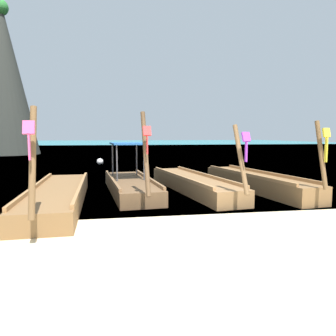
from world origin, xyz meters
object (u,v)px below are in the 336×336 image
Objects in this scene: longtail_boat_red_ribbon at (130,184)px; mooring_buoy_near at (100,162)px; longtail_boat_pink_ribbon at (58,196)px; karst_rock at (1,82)px; longtail_boat_yellow_ribbon at (256,182)px; longtail_boat_violet_ribbon at (192,184)px.

longtail_boat_red_ribbon is 13.32× the size of mooring_buoy_near.
karst_rock is (-9.66, 26.42, 7.15)m from longtail_boat_pink_ribbon.
mooring_buoy_near is (10.32, -13.91, -7.19)m from karst_rock.
longtail_boat_yellow_ribbon is at bearing -2.36° from longtail_boat_red_ribbon.
longtail_boat_pink_ribbon reaches higher than longtail_boat_violet_ribbon.
longtail_boat_pink_ribbon reaches higher than longtail_boat_yellow_ribbon.
longtail_boat_violet_ribbon is at bearing 173.59° from longtail_boat_yellow_ribbon.
karst_rock is (-11.79, 24.93, 7.10)m from longtail_boat_red_ribbon.
longtail_boat_violet_ribbon is at bearing -71.46° from mooring_buoy_near.
karst_rock is at bearing 115.31° from longtail_boat_red_ribbon.
mooring_buoy_near is at bearing 108.54° from longtail_boat_violet_ribbon.
longtail_boat_red_ribbon is at bearing 177.64° from longtail_boat_yellow_ribbon.
longtail_boat_pink_ribbon is 0.99× the size of longtail_boat_violet_ribbon.
karst_rock reaches higher than longtail_boat_red_ribbon.
longtail_boat_red_ribbon is at bearing -64.69° from karst_rock.
longtail_boat_yellow_ribbon is (2.30, -0.26, 0.03)m from longtail_boat_violet_ribbon.
karst_rock is at bearing 126.58° from mooring_buoy_near.
longtail_boat_violet_ribbon is at bearing 1.89° from longtail_boat_red_ribbon.
longtail_boat_pink_ribbon is at bearing -168.87° from longtail_boat_yellow_ribbon.
mooring_buoy_near is at bearing 118.04° from longtail_boat_yellow_ribbon.
longtail_boat_red_ribbon is (2.13, 1.49, 0.04)m from longtail_boat_pink_ribbon.
karst_rock is (-13.99, 24.86, 7.14)m from longtail_boat_violet_ribbon.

